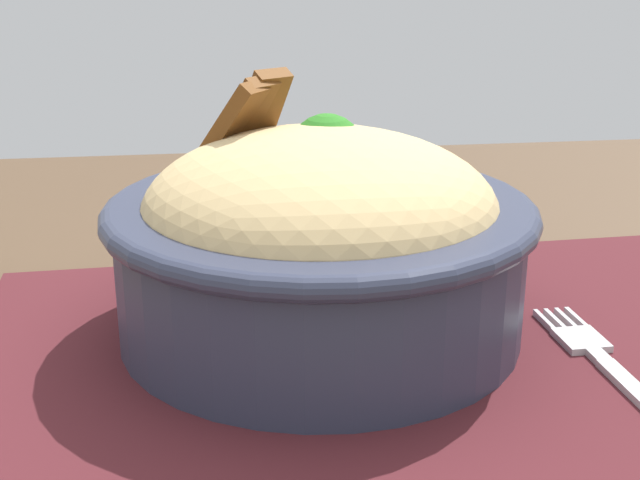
% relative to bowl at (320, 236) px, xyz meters
% --- Properties ---
extents(table, '(1.25, 0.90, 0.71)m').
position_rel_bowl_xyz_m(table, '(0.04, -0.03, -0.11)').
color(table, '#4C3826').
rests_on(table, ground_plane).
extents(placemat, '(0.44, 0.30, 0.00)m').
position_rel_bowl_xyz_m(placemat, '(0.04, -0.03, -0.05)').
color(placemat, '#47191E').
rests_on(placemat, table).
extents(bowl, '(0.22, 0.22, 0.13)m').
position_rel_bowl_xyz_m(bowl, '(0.00, 0.00, 0.00)').
color(bowl, '#2D3347').
rests_on(bowl, placemat).
extents(fork, '(0.02, 0.13, 0.00)m').
position_rel_bowl_xyz_m(fork, '(0.13, -0.05, -0.05)').
color(fork, '#B9B9B9').
rests_on(fork, placemat).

